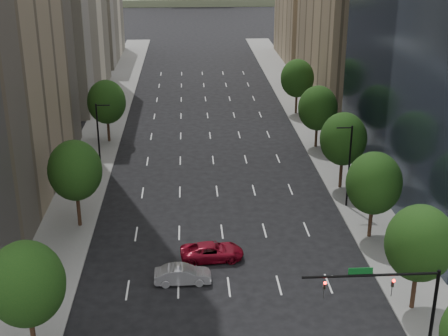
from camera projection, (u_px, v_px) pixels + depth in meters
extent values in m
cube|color=slate|center=(78.00, 194.00, 69.27)|extent=(6.00, 200.00, 0.15)
cube|color=slate|center=(353.00, 187.00, 71.00)|extent=(6.00, 200.00, 0.15)
cube|color=beige|center=(85.00, 18.00, 136.20)|extent=(14.00, 26.00, 18.00)
cube|color=#8C7759|center=(355.00, 9.00, 103.32)|extent=(14.00, 30.00, 30.00)
cube|color=#8C7759|center=(314.00, 23.00, 136.56)|extent=(14.00, 26.00, 16.00)
cylinder|color=#382316|center=(414.00, 287.00, 47.89)|extent=(0.36, 0.36, 4.00)
ellipsoid|color=black|center=(420.00, 243.00, 46.52)|extent=(5.20, 5.20, 5.98)
cylinder|color=#382316|center=(371.00, 219.00, 59.07)|extent=(0.36, 0.36, 3.90)
ellipsoid|color=black|center=(374.00, 183.00, 57.74)|extent=(5.20, 5.20, 5.98)
cylinder|color=#382316|center=(341.00, 171.00, 70.20)|extent=(0.36, 0.36, 4.10)
ellipsoid|color=black|center=(343.00, 139.00, 68.80)|extent=(5.20, 5.20, 5.98)
cylinder|color=#382316|center=(316.00, 134.00, 83.27)|extent=(0.36, 0.36, 3.80)
ellipsoid|color=black|center=(318.00, 108.00, 81.98)|extent=(5.20, 5.20, 5.98)
cylinder|color=#382316|center=(296.00, 102.00, 98.12)|extent=(0.36, 0.36, 4.00)
ellipsoid|color=black|center=(297.00, 78.00, 96.76)|extent=(5.20, 5.20, 5.98)
cylinder|color=#382316|center=(33.00, 331.00, 42.60)|extent=(0.36, 0.36, 4.00)
ellipsoid|color=black|center=(26.00, 284.00, 41.24)|extent=(5.20, 5.20, 5.98)
cylinder|color=#382316|center=(78.00, 207.00, 61.18)|extent=(0.36, 0.36, 4.15)
ellipsoid|color=black|center=(75.00, 170.00, 59.77)|extent=(5.20, 5.20, 5.98)
cylinder|color=#382316|center=(108.00, 128.00, 85.40)|extent=(0.36, 0.36, 3.95)
ellipsoid|color=black|center=(107.00, 102.00, 84.06)|extent=(5.20, 5.20, 5.98)
cylinder|color=black|center=(349.00, 167.00, 64.63)|extent=(0.20, 0.20, 9.00)
cylinder|color=black|center=(344.00, 128.00, 63.02)|extent=(1.60, 0.14, 0.14)
cylinder|color=black|center=(99.00, 141.00, 72.42)|extent=(0.20, 0.20, 9.00)
cylinder|color=black|center=(103.00, 105.00, 70.91)|extent=(1.60, 0.14, 0.14)
cylinder|color=black|center=(433.00, 316.00, 41.71)|extent=(0.24, 0.24, 7.00)
cylinder|color=black|center=(371.00, 275.00, 40.26)|extent=(9.00, 0.18, 0.18)
imported|color=black|center=(393.00, 282.00, 40.54)|extent=(0.18, 0.22, 1.10)
imported|color=black|center=(324.00, 284.00, 40.29)|extent=(0.18, 0.22, 1.10)
sphere|color=#FF0C07|center=(394.00, 281.00, 40.30)|extent=(0.20, 0.20, 0.20)
sphere|color=#FF0C07|center=(325.00, 283.00, 40.05)|extent=(0.20, 0.20, 0.20)
cube|color=#0C591E|center=(361.00, 271.00, 40.09)|extent=(1.60, 0.06, 0.45)
ellipsoid|color=olive|center=(27.00, 1.00, 539.52)|extent=(380.00, 342.00, 190.00)
ellipsoid|color=olive|center=(231.00, 5.00, 589.95)|extent=(440.00, 396.00, 240.00)
imported|color=#9E9EA3|center=(183.00, 275.00, 51.86)|extent=(4.75, 1.73, 1.56)
imported|color=maroon|center=(212.00, 252.00, 55.53)|extent=(5.84, 3.06, 1.57)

